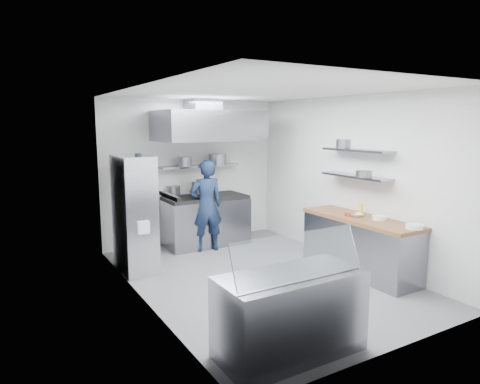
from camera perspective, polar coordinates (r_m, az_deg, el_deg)
floor at (r=6.71m, az=2.64°, el=-11.32°), size 5.00×5.00×0.00m
ceiling at (r=6.31m, az=2.83°, el=13.29°), size 5.00×5.00×0.00m
wall_back at (r=8.54m, az=-6.46°, el=2.72°), size 3.60×2.80×0.02m
wall_front at (r=4.51m, az=20.37°, el=-3.44°), size 3.60×2.80×0.02m
wall_left at (r=5.59m, az=-12.92°, el=-0.77°), size 2.80×5.00×0.02m
wall_right at (r=7.48m, az=14.37°, el=1.60°), size 2.80×5.00×0.02m
gas_range at (r=8.38m, az=-4.61°, el=-3.96°), size 1.60×0.80×0.90m
cooktop at (r=8.29m, az=-4.65°, el=-0.73°), size 1.57×0.78×0.06m
stock_pot_left at (r=8.33m, az=-8.91°, el=0.15°), size 0.26×0.26×0.20m
stock_pot_mid at (r=8.59m, az=-5.36°, el=0.62°), size 0.31×0.31×0.24m
over_range_shelf at (r=8.43m, az=-5.41°, el=3.47°), size 1.60×0.30×0.04m
shelf_pot_a at (r=8.15m, az=-7.36°, el=4.02°), size 0.25×0.25×0.18m
shelf_pot_b at (r=8.35m, az=-3.07°, el=4.34°), size 0.33×0.33×0.22m
extractor_hood at (r=8.01m, az=-4.22°, el=8.78°), size 1.90×1.15×0.55m
hood_duct at (r=8.22m, az=-4.96°, el=11.43°), size 0.55×0.55×0.24m
red_firebox at (r=8.06m, az=-14.44°, el=2.26°), size 0.22×0.10×0.26m
chef at (r=7.89m, az=-4.54°, el=-1.83°), size 0.67×0.50×1.70m
wire_rack at (r=6.98m, az=-13.90°, el=-2.85°), size 0.50×0.90×1.85m
rack_bin_a at (r=6.65m, az=-12.91°, el=-4.51°), size 0.17×0.21×0.19m
rack_bin_b at (r=7.09m, az=-14.43°, el=0.38°), size 0.14×0.18×0.16m
rack_jar at (r=6.73m, az=-13.39°, el=4.26°), size 0.11×0.11×0.18m
knife_strip at (r=4.74m, az=-9.40°, el=-0.57°), size 0.04×0.55×0.05m
prep_counter_base at (r=7.04m, az=15.64°, el=-7.05°), size 0.62×2.00×0.84m
prep_counter_top at (r=6.93m, az=15.79°, el=-3.48°), size 0.65×2.04×0.06m
plate_stack_a at (r=6.40m, az=22.22°, el=-4.30°), size 0.23×0.23×0.06m
plate_stack_b at (r=6.83m, az=18.15°, el=-3.26°), size 0.23×0.23×0.06m
copper_pan at (r=6.96m, az=14.46°, el=-2.86°), size 0.17×0.17×0.06m
squeeze_bottle at (r=7.11m, az=15.80°, el=-2.18°), size 0.06×0.06×0.18m
mixing_bowl at (r=6.94m, az=15.23°, el=-2.98°), size 0.25×0.25×0.05m
wall_shelf_lower at (r=7.15m, az=15.17°, el=2.04°), size 0.30×1.30×0.04m
wall_shelf_upper at (r=7.11m, az=15.31°, el=5.40°), size 0.30×1.30×0.04m
shelf_pot_c at (r=6.86m, az=16.18°, el=2.31°), size 0.25×0.25×0.10m
shelf_pot_d at (r=7.52m, az=13.68°, el=6.33°), size 0.26×0.26×0.14m
display_case at (r=4.53m, az=6.69°, el=-15.87°), size 1.50×0.70×0.85m
display_glass at (r=4.21m, az=7.84°, el=-8.45°), size 1.47×0.19×0.42m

